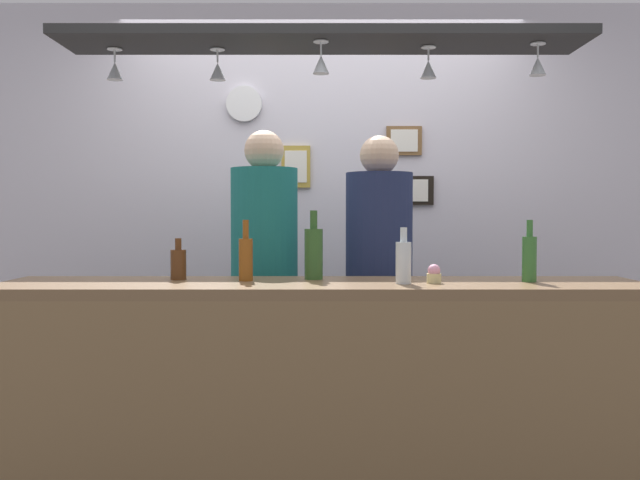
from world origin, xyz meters
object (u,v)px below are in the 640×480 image
object	(u,v)px
picture_frame_crest	(294,167)
wall_clock	(242,104)
bottle_soda_clear	(401,261)
bottle_beer_amber_tall	(244,257)
person_middle_navy_shirt	(377,267)
bottle_beer_green_import	(527,257)
picture_frame_lower_pair	(407,190)
picture_frame_upper_small	(402,141)
person_left_teal_shirt	(262,264)
bottle_champagne_green	(311,252)
cupcake	(432,274)
bottle_beer_brown_stubby	(176,263)

from	to	relation	value
picture_frame_crest	wall_clock	size ratio (longest dim) A/B	1.18
bottle_soda_clear	bottle_beer_amber_tall	distance (m)	0.67
person_middle_navy_shirt	bottle_beer_green_import	xyz separation A→B (m)	(0.58, -0.61, 0.09)
picture_frame_lower_pair	picture_frame_upper_small	bearing A→B (deg)	180.00
person_left_teal_shirt	bottle_beer_amber_tall	bearing A→B (deg)	-93.11
bottle_beer_green_import	wall_clock	distance (m)	2.12
person_left_teal_shirt	bottle_beer_amber_tall	xyz separation A→B (m)	(-0.03, -0.58, 0.07)
bottle_beer_amber_tall	picture_frame_lower_pair	bearing A→B (deg)	57.13
person_left_teal_shirt	bottle_soda_clear	bearing A→B (deg)	-48.06
bottle_soda_clear	picture_frame_upper_small	xyz separation A→B (m)	(0.18, 1.47, 0.65)
bottle_champagne_green	person_middle_navy_shirt	bearing A→B (deg)	56.97
picture_frame_upper_small	picture_frame_crest	bearing A→B (deg)	180.00
bottle_soda_clear	picture_frame_crest	bearing A→B (deg)	108.48
picture_frame_crest	cupcake	bearing A→B (deg)	-66.75
bottle_soda_clear	bottle_champagne_green	world-z (taller)	bottle_champagne_green
bottle_beer_brown_stubby	picture_frame_upper_small	distance (m)	1.85
person_left_teal_shirt	picture_frame_lower_pair	xyz separation A→B (m)	(0.84, 0.77, 0.40)
bottle_soda_clear	bottle_beer_brown_stubby	size ratio (longest dim) A/B	1.28
cupcake	wall_clock	size ratio (longest dim) A/B	0.35
bottle_soda_clear	wall_clock	xyz separation A→B (m)	(-0.81, 1.46, 0.88)
bottle_beer_brown_stubby	picture_frame_crest	bearing A→B (deg)	70.35
bottle_champagne_green	picture_frame_crest	distance (m)	1.37
bottle_soda_clear	picture_frame_crest	distance (m)	1.63
person_middle_navy_shirt	wall_clock	xyz separation A→B (m)	(-0.77, 0.77, 0.96)
bottle_beer_brown_stubby	cupcake	distance (m)	1.09
bottle_soda_clear	bottle_champagne_green	size ratio (longest dim) A/B	0.77
person_left_teal_shirt	picture_frame_lower_pair	distance (m)	1.21
bottle_champagne_green	wall_clock	bearing A→B (deg)	109.17
bottle_beer_brown_stubby	picture_frame_upper_small	size ratio (longest dim) A/B	0.82
bottle_champagne_green	bottle_beer_amber_tall	bearing A→B (deg)	-166.07
bottle_champagne_green	picture_frame_lower_pair	size ratio (longest dim) A/B	1.00
person_middle_navy_shirt	bottle_beer_brown_stubby	distance (m)	1.06
person_middle_navy_shirt	cupcake	size ratio (longest dim) A/B	21.70
bottle_soda_clear	bottle_beer_amber_tall	size ratio (longest dim) A/B	0.88
cupcake	picture_frame_crest	size ratio (longest dim) A/B	0.30
cupcake	person_left_teal_shirt	bearing A→B (deg)	138.41
bottle_beer_amber_tall	bottle_champagne_green	size ratio (longest dim) A/B	0.87
person_left_teal_shirt	bottle_beer_brown_stubby	bearing A→B (deg)	-122.22
bottle_beer_amber_tall	bottle_champagne_green	distance (m)	0.30
cupcake	picture_frame_crest	world-z (taller)	picture_frame_crest
bottle_beer_green_import	bottle_champagne_green	bearing A→B (deg)	173.17
person_left_teal_shirt	cupcake	world-z (taller)	person_left_teal_shirt
bottle_beer_green_import	wall_clock	bearing A→B (deg)	134.30
picture_frame_upper_small	wall_clock	world-z (taller)	wall_clock
bottle_champagne_green	bottle_beer_green_import	bearing A→B (deg)	-6.83
person_left_teal_shirt	bottle_beer_brown_stubby	distance (m)	0.62
picture_frame_upper_small	picture_frame_lower_pair	xyz separation A→B (m)	(0.04, 0.00, -0.31)
wall_clock	bottle_beer_brown_stubby	bearing A→B (deg)	-96.33
bottle_beer_brown_stubby	bottle_beer_amber_tall	world-z (taller)	bottle_beer_amber_tall
person_left_teal_shirt	wall_clock	size ratio (longest dim) A/B	7.81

